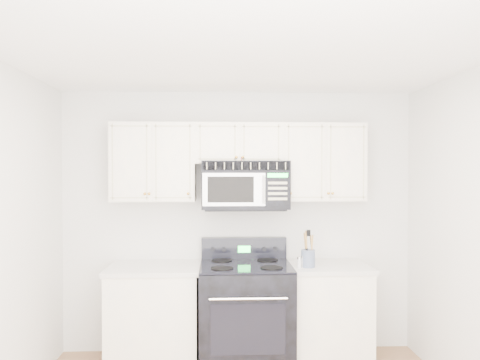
{
  "coord_description": "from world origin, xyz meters",
  "views": [
    {
      "loc": [
        -0.19,
        -2.96,
        1.82
      ],
      "look_at": [
        0.0,
        1.3,
        1.73
      ],
      "focal_mm": 35.0,
      "sensor_mm": 36.0,
      "label": 1
    }
  ],
  "objects": [
    {
      "name": "shaker_salt",
      "position": [
        0.59,
        1.3,
        0.97
      ],
      "size": [
        0.04,
        0.04,
        0.11
      ],
      "color": "#BDBCC1",
      "rests_on": "base_cabinet_right"
    },
    {
      "name": "room",
      "position": [
        0.0,
        0.0,
        1.3
      ],
      "size": [
        3.51,
        3.51,
        2.61
      ],
      "color": "#895D44",
      "rests_on": "ground"
    },
    {
      "name": "utensil_crock",
      "position": [
        0.63,
        1.32,
        1.01
      ],
      "size": [
        0.13,
        0.13,
        0.34
      ],
      "color": "#4A5373",
      "rests_on": "base_cabinet_right"
    },
    {
      "name": "base_cabinet_left",
      "position": [
        -0.8,
        1.44,
        0.43
      ],
      "size": [
        0.86,
        0.65,
        0.92
      ],
      "color": "white",
      "rests_on": "ground"
    },
    {
      "name": "upper_cabinets",
      "position": [
        0.0,
        1.58,
        1.93
      ],
      "size": [
        2.44,
        0.37,
        0.75
      ],
      "color": "white",
      "rests_on": "ground"
    },
    {
      "name": "shaker_pepper",
      "position": [
        0.54,
        1.28,
        0.97
      ],
      "size": [
        0.04,
        0.04,
        0.1
      ],
      "color": "#BDBCC1",
      "rests_on": "base_cabinet_right"
    },
    {
      "name": "base_cabinet_right",
      "position": [
        0.8,
        1.44,
        0.43
      ],
      "size": [
        0.86,
        0.65,
        0.92
      ],
      "color": "white",
      "rests_on": "ground"
    },
    {
      "name": "microwave",
      "position": [
        0.06,
        1.54,
        1.68
      ],
      "size": [
        0.83,
        0.46,
        0.46
      ],
      "color": "black",
      "rests_on": "ground"
    },
    {
      "name": "range",
      "position": [
        0.06,
        1.39,
        0.48
      ],
      "size": [
        0.85,
        0.77,
        1.14
      ],
      "color": "black",
      "rests_on": "ground"
    }
  ]
}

